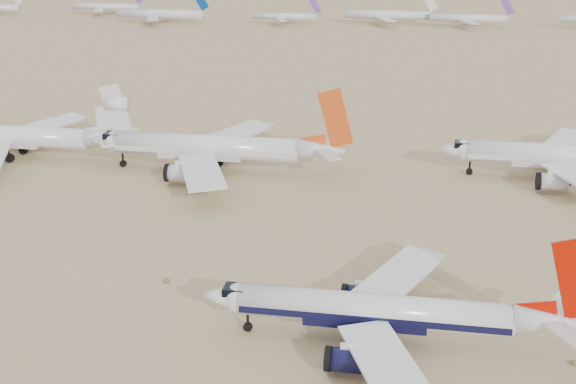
# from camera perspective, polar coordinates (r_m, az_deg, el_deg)

# --- Properties ---
(ground) EXTENTS (7000.00, 7000.00, 0.00)m
(ground) POSITION_cam_1_polar(r_m,az_deg,el_deg) (100.25, 5.65, -11.26)
(ground) COLOR #947B56
(ground) RESTS_ON ground
(main_airliner) EXTENTS (45.28, 44.23, 15.98)m
(main_airliner) POSITION_cam_1_polar(r_m,az_deg,el_deg) (100.18, 7.25, -8.47)
(main_airliner) COLOR silver
(main_airliner) RESTS_ON ground
(row2_gold_tail) EXTENTS (49.44, 48.35, 17.60)m
(row2_gold_tail) POSITION_cam_1_polar(r_m,az_deg,el_deg) (168.54, 19.49, 2.40)
(row2_gold_tail) COLOR silver
(row2_gold_tail) RESTS_ON ground
(row2_orange_tail) EXTENTS (51.97, 50.84, 18.54)m
(row2_orange_tail) POSITION_cam_1_polar(r_m,az_deg,el_deg) (164.46, -5.10, 3.15)
(row2_orange_tail) COLOR silver
(row2_orange_tail) RESTS_ON ground
(row2_white_trijet) EXTENTS (49.14, 48.03, 17.41)m
(row2_white_trijet) POSITION_cam_1_polar(r_m,az_deg,el_deg) (182.56, -18.52, 3.80)
(row2_white_trijet) COLOR silver
(row2_white_trijet) RESTS_ON ground
(distant_storage_row) EXTENTS (626.15, 70.68, 16.06)m
(distant_storage_row) POSITION_cam_1_polar(r_m,az_deg,el_deg) (389.85, 15.50, 11.83)
(distant_storage_row) COLOR silver
(distant_storage_row) RESTS_ON ground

